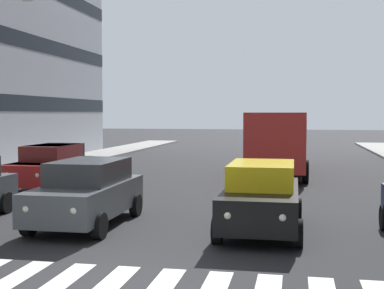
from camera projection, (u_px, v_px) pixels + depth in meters
The scene contains 5 objects.
car_1 at pixel (262, 196), 13.34m from camera, with size 2.02×4.44×1.72m.
car_2 at pixel (88, 192), 14.10m from camera, with size 2.02×4.44×1.72m.
car_row2_0 at pixel (53, 166), 21.16m from camera, with size 2.02×4.44×1.72m.
car_row2_1 at pixel (51, 166), 20.90m from camera, with size 2.02×4.44×1.72m.
bus_behind_traffic at pixel (279, 136), 26.34m from camera, with size 2.78×10.50×3.00m.
Camera 1 is at (-3.12, 8.32, 2.97)m, focal length 49.74 mm.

